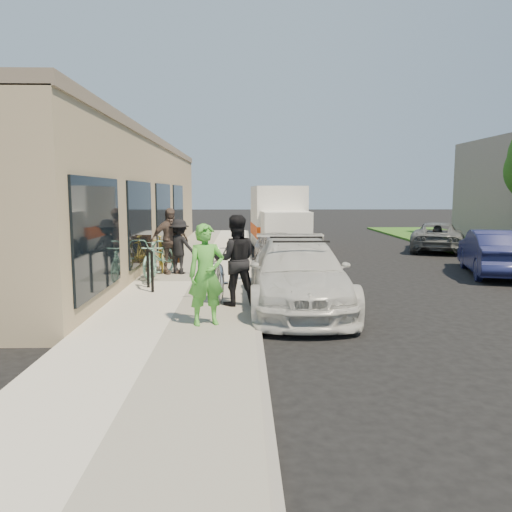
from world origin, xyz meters
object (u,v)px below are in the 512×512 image
object	(u,v)px
cruiser_bike_b	(160,257)
bystander_b	(170,241)
sandwich_board	(174,249)
sedan_white	(298,274)
far_car_blue	(494,252)
cruiser_bike_a	(152,262)
bystander_a	(179,247)
woman_rider	(206,275)
sedan_silver	(279,249)
far_car_gray	(437,237)
bike_rack	(150,266)
tandem_bike	(216,268)
man_standing	(235,260)
moving_truck	(279,222)
cruiser_bike_c	(161,253)

from	to	relation	value
cruiser_bike_b	bystander_b	distance (m)	0.56
sandwich_board	sedan_white	xyz separation A→B (m)	(3.38, -5.77, 0.11)
far_car_blue	bystander_b	size ratio (longest dim) A/B	2.21
far_car_blue	cruiser_bike_a	size ratio (longest dim) A/B	2.60
far_car_blue	bystander_a	xyz separation A→B (m)	(-9.11, -0.44, 0.24)
woman_rider	bystander_b	world-z (taller)	bystander_b
sedan_silver	cruiser_bike_b	size ratio (longest dim) A/B	1.76
sandwich_board	far_car_gray	world-z (taller)	far_car_gray
woman_rider	bystander_b	bearing A→B (deg)	86.35
bike_rack	tandem_bike	distance (m)	1.68
bystander_b	sedan_white	bearing A→B (deg)	-76.88
sedan_white	man_standing	size ratio (longest dim) A/B	2.71
bike_rack	sandwich_board	world-z (taller)	bike_rack
bike_rack	sandwich_board	size ratio (longest dim) A/B	1.08
bike_rack	bystander_b	world-z (taller)	bystander_b
moving_truck	cruiser_bike_b	distance (m)	8.34
woman_rider	cruiser_bike_c	bearing A→B (deg)	88.13
sedan_white	tandem_bike	distance (m)	1.88
far_car_blue	woman_rider	size ratio (longest dim) A/B	2.34
far_car_blue	cruiser_bike_b	distance (m)	9.65
bike_rack	bystander_b	distance (m)	2.38
sedan_silver	bystander_b	bearing A→B (deg)	-152.83
sedan_white	cruiser_bike_b	distance (m)	4.77
sedan_silver	tandem_bike	size ratio (longest dim) A/B	1.50
tandem_bike	man_standing	world-z (taller)	man_standing
cruiser_bike_c	bystander_b	world-z (taller)	bystander_b
woman_rider	bike_rack	bearing A→B (deg)	98.14
far_car_blue	man_standing	xyz separation A→B (m)	(-7.50, -4.35, 0.39)
moving_truck	bystander_b	bearing A→B (deg)	-119.59
woman_rider	cruiser_bike_b	distance (m)	5.42
cruiser_bike_c	bystander_b	size ratio (longest dim) A/B	0.90
bike_rack	moving_truck	xyz separation A→B (m)	(3.68, 9.45, 0.46)
sedan_white	tandem_bike	world-z (taller)	sedan_white
cruiser_bike_b	bystander_b	bearing A→B (deg)	68.00
bike_rack	sedan_silver	distance (m)	5.52
bystander_a	bystander_b	xyz separation A→B (m)	(-0.27, 0.04, 0.16)
woman_rider	bystander_a	size ratio (longest dim) A/B	1.14
far_car_blue	bystander_b	distance (m)	9.41
moving_truck	tandem_bike	bearing A→B (deg)	-104.88
far_car_gray	tandem_bike	size ratio (longest dim) A/B	1.87
tandem_bike	bystander_b	xyz separation A→B (m)	(-1.44, 2.96, 0.32)
tandem_bike	bystander_a	distance (m)	3.14
bike_rack	woman_rider	size ratio (longest dim) A/B	0.54
bike_rack	cruiser_bike_b	distance (m)	2.04
bike_rack	cruiser_bike_a	size ratio (longest dim) A/B	0.61
bike_rack	moving_truck	bearing A→B (deg)	68.74
woman_rider	sedan_white	bearing A→B (deg)	27.62
bystander_b	cruiser_bike_c	bearing A→B (deg)	93.19
far_car_blue	man_standing	world-z (taller)	man_standing
sedan_silver	bystander_b	xyz separation A→B (m)	(-3.21, -2.05, 0.49)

